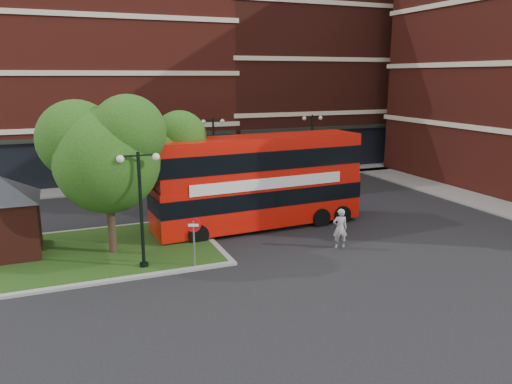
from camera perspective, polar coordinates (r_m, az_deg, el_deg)
name	(u,v)px	position (r m, az deg, el deg)	size (l,w,h in m)	color
ground	(266,254)	(22.97, 1.19, -7.10)	(120.00, 120.00, 0.00)	black
pavement_far	(181,183)	(38.12, -8.56, 1.08)	(44.00, 3.00, 0.12)	slate
pavement_side	(501,208)	(34.08, 26.20, -1.60)	(3.00, 28.00, 0.12)	slate
terrace_far_left	(58,88)	(43.83, -21.68, 11.03)	(26.00, 12.00, 14.00)	maroon
terrace_far_right	(303,75)	(49.24, 5.42, 13.18)	(18.00, 12.00, 16.00)	#471911
traffic_island	(78,254)	(24.15, -19.66, -6.70)	(12.60, 7.60, 0.15)	gray
kiosk	(1,207)	(24.61, -27.15, -1.57)	(6.51, 6.51, 3.60)	#471911
tree_island_west	(104,150)	(22.69, -16.99, 4.58)	(5.40, 4.71, 7.21)	#2D2116
tree_island_east	(162,151)	(25.63, -10.68, 4.61)	(4.46, 3.90, 6.29)	#2D2116
lamp_island	(141,205)	(20.88, -13.03, -1.41)	(1.72, 0.36, 5.00)	black
lamp_far_left	(214,148)	(36.24, -4.88, 5.00)	(1.72, 0.36, 5.00)	black
lamp_far_right	(312,143)	(39.30, 6.39, 5.60)	(1.72, 0.36, 5.00)	black
bus	(259,176)	(26.23, 0.29, 1.87)	(11.37, 3.20, 4.29)	red
woman	(340,228)	(23.80, 9.58, -4.12)	(0.70, 0.46, 1.92)	gray
car_silver	(152,180)	(36.74, -11.83, 1.36)	(1.44, 3.58, 1.22)	#ACAFB3
car_white	(261,172)	(39.01, 0.54, 2.33)	(1.30, 3.73, 1.23)	silver
no_entry_sign	(194,233)	(20.94, -7.13, -4.64)	(0.59, 0.27, 2.23)	slate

